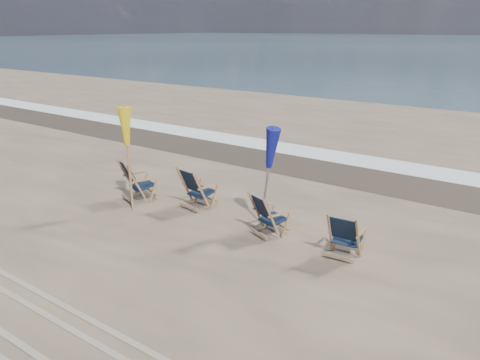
{
  "coord_description": "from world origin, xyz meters",
  "views": [
    {
      "loc": [
        5.6,
        -5.7,
        4.09
      ],
      "look_at": [
        0.0,
        2.2,
        0.9
      ],
      "focal_mm": 35.0,
      "sensor_mm": 36.0,
      "label": 1
    }
  ],
  "objects_px": {
    "beach_chair_0": "(136,184)",
    "beach_chair_2": "(271,219)",
    "beach_chair_3": "(358,240)",
    "umbrella_yellow": "(127,133)",
    "umbrella_blue": "(267,151)",
    "beach_chair_1": "(201,191)"
  },
  "relations": [
    {
      "from": "beach_chair_0",
      "to": "beach_chair_1",
      "type": "distance_m",
      "value": 1.65
    },
    {
      "from": "beach_chair_2",
      "to": "umbrella_blue",
      "type": "distance_m",
      "value": 1.39
    },
    {
      "from": "beach_chair_1",
      "to": "beach_chair_2",
      "type": "height_order",
      "value": "beach_chair_1"
    },
    {
      "from": "beach_chair_2",
      "to": "beach_chair_3",
      "type": "relative_size",
      "value": 1.01
    },
    {
      "from": "beach_chair_3",
      "to": "umbrella_blue",
      "type": "bearing_deg",
      "value": -15.24
    },
    {
      "from": "beach_chair_1",
      "to": "umbrella_yellow",
      "type": "height_order",
      "value": "umbrella_yellow"
    },
    {
      "from": "beach_chair_2",
      "to": "umbrella_yellow",
      "type": "distance_m",
      "value": 3.79
    },
    {
      "from": "beach_chair_2",
      "to": "umbrella_blue",
      "type": "height_order",
      "value": "umbrella_blue"
    },
    {
      "from": "beach_chair_0",
      "to": "beach_chair_3",
      "type": "relative_size",
      "value": 1.16
    },
    {
      "from": "beach_chair_0",
      "to": "umbrella_yellow",
      "type": "distance_m",
      "value": 1.36
    },
    {
      "from": "beach_chair_1",
      "to": "beach_chair_2",
      "type": "relative_size",
      "value": 1.11
    },
    {
      "from": "beach_chair_2",
      "to": "umbrella_yellow",
      "type": "bearing_deg",
      "value": 29.54
    },
    {
      "from": "beach_chair_0",
      "to": "beach_chair_2",
      "type": "distance_m",
      "value": 3.65
    },
    {
      "from": "beach_chair_0",
      "to": "beach_chair_3",
      "type": "xyz_separation_m",
      "value": [
        5.4,
        0.29,
        -0.07
      ]
    },
    {
      "from": "beach_chair_2",
      "to": "umbrella_yellow",
      "type": "height_order",
      "value": "umbrella_yellow"
    },
    {
      "from": "umbrella_blue",
      "to": "beach_chair_2",
      "type": "bearing_deg",
      "value": -49.65
    },
    {
      "from": "beach_chair_0",
      "to": "beach_chair_2",
      "type": "relative_size",
      "value": 1.15
    },
    {
      "from": "beach_chair_2",
      "to": "beach_chair_3",
      "type": "xyz_separation_m",
      "value": [
        1.75,
        0.11,
        -0.0
      ]
    },
    {
      "from": "beach_chair_0",
      "to": "umbrella_blue",
      "type": "relative_size",
      "value": 0.49
    },
    {
      "from": "beach_chair_3",
      "to": "beach_chair_2",
      "type": "bearing_deg",
      "value": -1.16
    },
    {
      "from": "umbrella_yellow",
      "to": "umbrella_blue",
      "type": "xyz_separation_m",
      "value": [
        3.06,
        0.99,
        -0.17
      ]
    },
    {
      "from": "beach_chair_1",
      "to": "beach_chair_2",
      "type": "bearing_deg",
      "value": -179.97
    }
  ]
}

